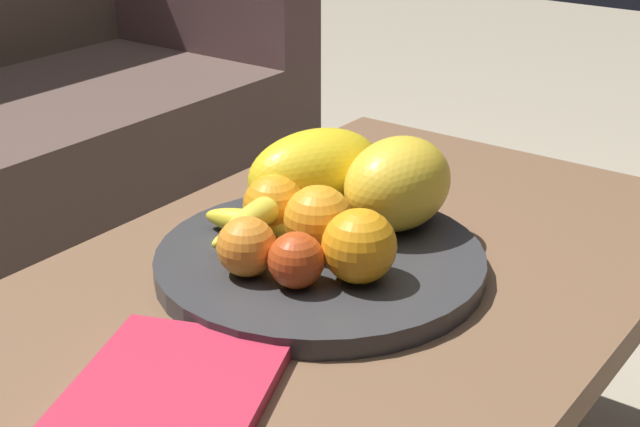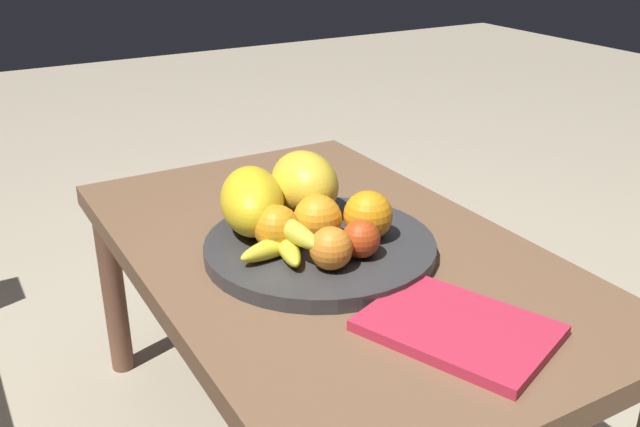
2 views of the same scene
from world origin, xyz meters
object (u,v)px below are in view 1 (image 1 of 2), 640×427
(fruit_bowl, at_px, (320,262))
(banana_bunch, at_px, (263,222))
(orange_right, at_px, (318,220))
(melon_smaller_beside, at_px, (315,171))
(orange_left, at_px, (247,247))
(orange_back, at_px, (274,205))
(melon_large_front, at_px, (398,184))
(orange_front, at_px, (359,246))
(coffee_table, at_px, (345,310))
(magazine, at_px, (164,401))
(apple_front, at_px, (297,260))

(fruit_bowl, distance_m, banana_bunch, 0.08)
(orange_right, bearing_deg, melon_smaller_beside, 38.03)
(orange_left, relative_size, banana_bunch, 0.42)
(orange_left, relative_size, orange_back, 0.90)
(melon_large_front, bearing_deg, orange_front, -164.33)
(coffee_table, bearing_deg, melon_smaller_beside, 51.97)
(orange_right, bearing_deg, coffee_table, -68.70)
(orange_front, relative_size, banana_bunch, 0.52)
(coffee_table, bearing_deg, orange_right, 111.30)
(banana_bunch, xyz_separation_m, magazine, (-0.29, -0.12, -0.04))
(orange_front, xyz_separation_m, apple_front, (-0.05, 0.05, -0.01))
(orange_right, bearing_deg, orange_front, -112.14)
(melon_smaller_beside, height_order, orange_right, melon_smaller_beside)
(coffee_table, xyz_separation_m, orange_right, (-0.01, 0.03, 0.12))
(melon_smaller_beside, bearing_deg, magazine, -162.88)
(melon_large_front, height_order, apple_front, melon_large_front)
(fruit_bowl, bearing_deg, magazine, -171.58)
(orange_left, distance_m, orange_back, 0.11)
(apple_front, xyz_separation_m, banana_bunch, (0.07, 0.10, -0.01))
(fruit_bowl, height_order, orange_front, orange_front)
(melon_smaller_beside, relative_size, orange_front, 2.26)
(magazine, bearing_deg, coffee_table, -18.72)
(apple_front, bearing_deg, orange_back, 49.18)
(orange_back, height_order, apple_front, orange_back)
(fruit_bowl, relative_size, banana_bunch, 2.43)
(melon_smaller_beside, height_order, orange_back, melon_smaller_beside)
(apple_front, bearing_deg, coffee_table, 0.74)
(melon_smaller_beside, height_order, magazine, melon_smaller_beside)
(orange_front, bearing_deg, melon_smaller_beside, 50.30)
(orange_right, bearing_deg, magazine, -170.92)
(melon_smaller_beside, relative_size, orange_left, 2.78)
(banana_bunch, distance_m, magazine, 0.31)
(melon_large_front, height_order, orange_left, melon_large_front)
(orange_right, relative_size, banana_bunch, 0.51)
(orange_front, distance_m, magazine, 0.28)
(coffee_table, xyz_separation_m, fruit_bowl, (-0.01, 0.03, 0.06))
(coffee_table, distance_m, apple_front, 0.14)
(orange_right, xyz_separation_m, apple_front, (-0.08, -0.03, -0.01))
(melon_large_front, bearing_deg, coffee_table, 176.27)
(orange_back, bearing_deg, apple_front, -130.82)
(orange_left, bearing_deg, banana_bunch, 27.40)
(melon_smaller_beside, distance_m, orange_front, 0.20)
(melon_large_front, bearing_deg, orange_right, 161.40)
(fruit_bowl, distance_m, orange_left, 0.11)
(orange_front, height_order, magazine, orange_front)
(fruit_bowl, bearing_deg, melon_smaller_beside, 38.96)
(melon_large_front, height_order, melon_smaller_beside, melon_large_front)
(orange_front, bearing_deg, magazine, 173.65)
(orange_front, bearing_deg, apple_front, 138.03)
(coffee_table, distance_m, fruit_bowl, 0.07)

